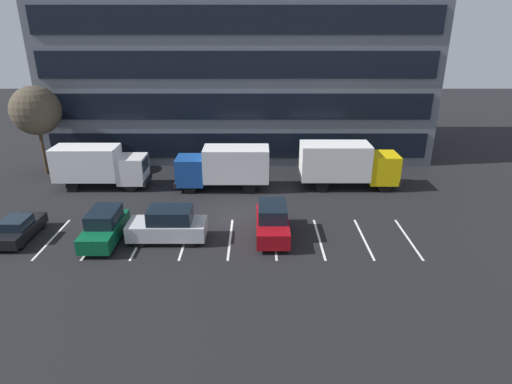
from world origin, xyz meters
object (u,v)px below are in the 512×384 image
at_px(box_truck_yellow, 348,163).
at_px(suv_silver, 169,225).
at_px(suv_maroon, 273,222).
at_px(sedan_black, 20,228).
at_px(suv_forest, 106,227).
at_px(box_truck_white, 100,165).
at_px(bare_tree, 37,110).
at_px(box_truck_blue, 226,166).

relative_size(box_truck_yellow, suv_silver, 1.66).
distance_m(suv_maroon, sedan_black, 15.84).
xyz_separation_m(suv_forest, sedan_black, (-5.51, 0.33, -0.28)).
bearing_deg(suv_silver, box_truck_white, 128.46).
xyz_separation_m(box_truck_yellow, bare_tree, (-25.94, 3.30, 3.59)).
height_order(suv_maroon, sedan_black, suv_maroon).
bearing_deg(suv_silver, sedan_black, 178.73).
bearing_deg(bare_tree, suv_silver, -43.33).
bearing_deg(box_truck_blue, box_truck_yellow, 2.15).
bearing_deg(sedan_black, box_truck_yellow, 22.01).
bearing_deg(box_truck_yellow, box_truck_blue, -177.85).
distance_m(box_truck_white, bare_tree, 7.78).
bearing_deg(suv_forest, bare_tree, 126.53).
distance_m(box_truck_yellow, sedan_black, 23.91).
distance_m(box_truck_white, suv_silver, 11.69).
xyz_separation_m(box_truck_blue, suv_maroon, (3.54, -8.27, -0.93)).
bearing_deg(suv_forest, box_truck_blue, 52.69).
xyz_separation_m(box_truck_white, box_truck_blue, (10.15, -0.34, 0.02)).
xyz_separation_m(suv_forest, suv_maroon, (10.32, 0.64, 0.05)).
relative_size(box_truck_yellow, sedan_black, 1.93).
relative_size(box_truck_white, suv_maroon, 1.58).
distance_m(sedan_black, bare_tree, 13.76).
height_order(suv_silver, bare_tree, bare_tree).
xyz_separation_m(box_truck_white, box_truck_yellow, (19.98, 0.03, 0.14)).
bearing_deg(box_truck_yellow, box_truck_white, -179.92).
height_order(box_truck_white, box_truck_blue, box_truck_blue).
xyz_separation_m(box_truck_blue, bare_tree, (-16.11, 3.67, 3.70)).
distance_m(box_truck_blue, bare_tree, 16.93).
bearing_deg(box_truck_blue, sedan_black, -145.10).
relative_size(box_truck_yellow, suv_maroon, 1.69).
bearing_deg(suv_maroon, suv_forest, -176.46).
bearing_deg(sedan_black, suv_silver, -1.27).
height_order(box_truck_blue, bare_tree, bare_tree).
bearing_deg(suv_forest, suv_silver, 1.79).
bearing_deg(sedan_black, box_truck_blue, 34.90).
relative_size(box_truck_white, bare_tree, 0.96).
xyz_separation_m(box_truck_white, suv_silver, (7.25, -9.13, -0.89)).
height_order(suv_forest, suv_silver, suv_silver).
relative_size(box_truck_white, box_truck_yellow, 0.93).
relative_size(box_truck_blue, suv_maroon, 1.59).
distance_m(box_truck_white, suv_forest, 9.89).
xyz_separation_m(box_truck_white, suv_forest, (3.36, -9.25, -0.95)).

